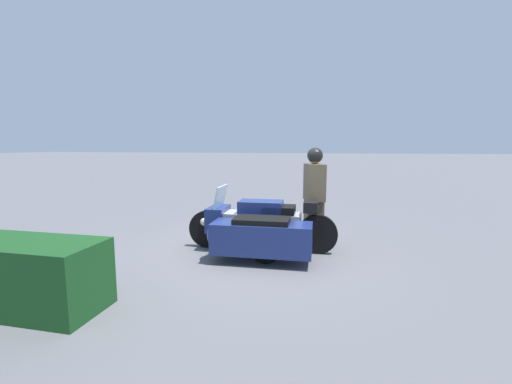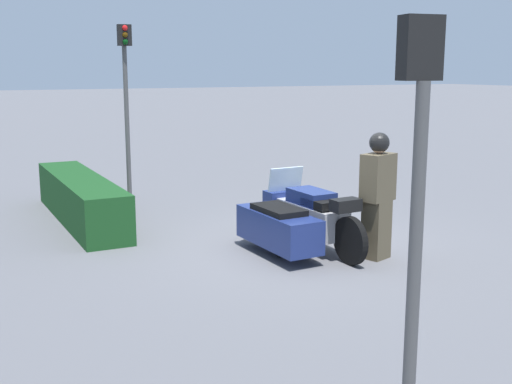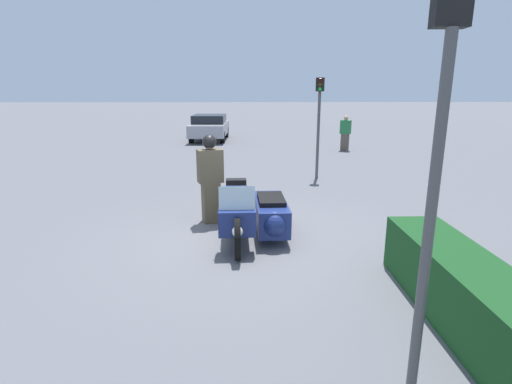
% 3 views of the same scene
% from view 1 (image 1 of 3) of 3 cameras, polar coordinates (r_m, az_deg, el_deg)
% --- Properties ---
extents(ground_plane, '(160.00, 160.00, 0.00)m').
position_cam_1_polar(ground_plane, '(6.22, -0.47, -10.02)').
color(ground_plane, slate).
extents(police_motorcycle, '(2.73, 1.27, 1.17)m').
position_cam_1_polar(police_motorcycle, '(5.91, -0.08, -6.11)').
color(police_motorcycle, black).
rests_on(police_motorcycle, ground).
extents(officer_rider, '(0.45, 0.58, 1.86)m').
position_cam_1_polar(officer_rider, '(6.57, 9.67, -0.37)').
color(officer_rider, brown).
rests_on(officer_rider, ground).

